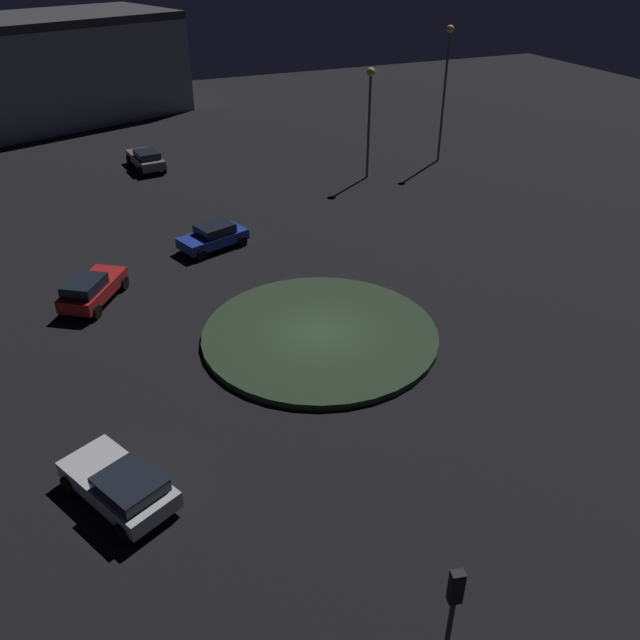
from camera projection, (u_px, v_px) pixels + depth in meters
The scene contains 9 objects.
ground_plane at pixel (320, 337), 29.28m from camera, with size 118.12×118.12×0.00m, color black.
roundabout_island at pixel (320, 334), 29.20m from camera, with size 10.61×10.61×0.29m, color #263823.
car_silver at pixel (121, 484), 20.55m from camera, with size 3.50×4.56×1.32m.
car_red at pixel (91, 289), 31.52m from camera, with size 3.71×4.35×1.52m.
car_blue at pixel (213, 236), 37.06m from camera, with size 4.22×2.99×1.40m.
car_grey at pixel (146, 159), 49.33m from camera, with size 2.43×4.65×1.48m.
traffic_light_north at pixel (452, 610), 14.11m from camera, with size 0.34×0.38×4.36m.
streetlamp_southwest at pixel (446, 75), 48.24m from camera, with size 0.55×0.55×9.88m.
streetlamp_southwest_near at pixel (370, 102), 45.23m from camera, with size 0.60×0.60×7.71m.
Camera 1 is at (9.77, 22.64, 15.80)m, focal length 36.45 mm.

